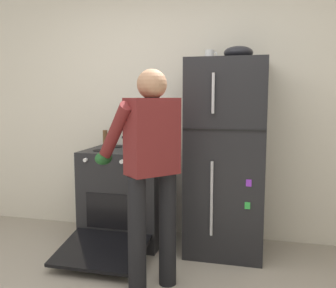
% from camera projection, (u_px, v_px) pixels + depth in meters
% --- Properties ---
extents(kitchen_wall_back, '(6.00, 0.10, 2.70)m').
position_uv_depth(kitchen_wall_back, '(187.00, 102.00, 3.84)').
color(kitchen_wall_back, silver).
rests_on(kitchen_wall_back, ground).
extents(refrigerator, '(0.68, 0.72, 1.73)m').
position_uv_depth(refrigerator, '(227.00, 157.00, 3.43)').
color(refrigerator, black).
rests_on(refrigerator, ground).
extents(stove_range, '(0.76, 1.21, 0.91)m').
position_uv_depth(stove_range, '(126.00, 196.00, 3.70)').
color(stove_range, black).
rests_on(stove_range, ground).
extents(person_cook, '(0.67, 0.70, 1.60)m').
position_uv_depth(person_cook, '(150.00, 160.00, 2.72)').
color(person_cook, black).
rests_on(person_cook, ground).
extents(red_pot, '(0.35, 0.25, 0.14)m').
position_uv_depth(red_pot, '(140.00, 143.00, 3.57)').
color(red_pot, '#19479E').
rests_on(red_pot, stove_range).
extents(coffee_mug, '(0.11, 0.08, 0.10)m').
position_uv_depth(coffee_mug, '(210.00, 55.00, 3.41)').
color(coffee_mug, silver).
rests_on(coffee_mug, refrigerator).
extents(pepper_mill, '(0.05, 0.05, 0.16)m').
position_uv_depth(pepper_mill, '(105.00, 138.00, 3.92)').
color(pepper_mill, brown).
rests_on(pepper_mill, stove_range).
extents(mixing_bowl, '(0.25, 0.25, 0.11)m').
position_uv_depth(mixing_bowl, '(238.00, 53.00, 3.29)').
color(mixing_bowl, black).
rests_on(mixing_bowl, refrigerator).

